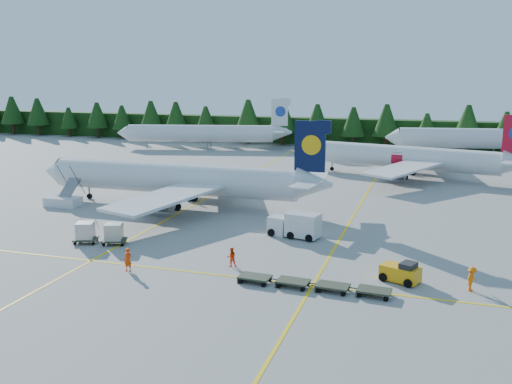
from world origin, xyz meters
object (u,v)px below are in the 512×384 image
(service_truck, at_px, (294,225))
(baggage_tug, at_px, (401,272))
(airliner_navy, at_px, (168,179))
(airliner_red, at_px, (396,157))
(airstairs, at_px, (64,199))

(service_truck, bearing_deg, baggage_tug, -30.01)
(airliner_navy, xyz_separation_m, baggage_tug, (29.63, -18.94, -2.52))
(baggage_tug, bearing_deg, airliner_red, 116.56)
(baggage_tug, bearing_deg, airstairs, -177.08)
(airliner_red, xyz_separation_m, service_truck, (-7.42, -38.00, -1.87))
(airstairs, bearing_deg, airliner_red, 39.73)
(service_truck, bearing_deg, airliner_red, 90.22)
(airliner_red, xyz_separation_m, baggage_tug, (3.73, -47.79, -2.34))
(airliner_red, distance_m, baggage_tug, 47.99)
(airliner_navy, distance_m, baggage_tug, 35.25)
(airliner_navy, bearing_deg, baggage_tug, -32.46)
(airliner_navy, distance_m, airliner_red, 38.78)
(airliner_navy, relative_size, airstairs, 6.41)
(airstairs, bearing_deg, baggage_tug, -20.53)
(airliner_red, bearing_deg, service_truck, -88.48)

